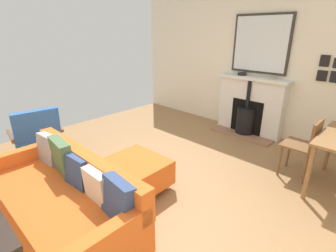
% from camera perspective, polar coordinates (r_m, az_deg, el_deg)
% --- Properties ---
extents(ground_plane, '(5.83, 5.70, 0.01)m').
position_cam_1_polar(ground_plane, '(3.30, -6.00, -14.24)').
color(ground_plane, olive).
extents(wall_left, '(0.12, 5.70, 2.83)m').
position_cam_1_polar(wall_left, '(5.09, 20.01, 14.39)').
color(wall_left, silver).
rests_on(wall_left, ground).
extents(fireplace, '(0.56, 1.33, 1.09)m').
position_cam_1_polar(fireplace, '(5.05, 18.06, 3.84)').
color(fireplace, '#93664C').
rests_on(fireplace, ground).
extents(mirror_over_mantel, '(0.04, 1.05, 1.02)m').
position_cam_1_polar(mirror_over_mantel, '(4.98, 20.32, 17.08)').
color(mirror_over_mantel, '#2D2823').
extents(mantel_bowl_near, '(0.16, 0.16, 0.05)m').
position_cam_1_polar(mantel_bowl_near, '(5.06, 16.49, 11.33)').
color(mantel_bowl_near, black).
rests_on(mantel_bowl_near, fireplace).
extents(mantel_bowl_far, '(0.11, 0.11, 0.04)m').
position_cam_1_polar(mantel_bowl_far, '(4.83, 22.58, 10.11)').
color(mantel_bowl_far, '#9E9384').
rests_on(mantel_bowl_far, fireplace).
extents(sofa, '(0.81, 1.92, 0.81)m').
position_cam_1_polar(sofa, '(2.77, -22.56, -14.76)').
color(sofa, '#B2B2B7').
rests_on(sofa, ground).
extents(ottoman, '(0.69, 0.74, 0.40)m').
position_cam_1_polar(ottoman, '(3.19, -7.35, -10.37)').
color(ottoman, '#B2B2B7').
rests_on(ottoman, ground).
extents(armchair_accent, '(0.75, 0.67, 0.87)m').
position_cam_1_polar(armchair_accent, '(4.15, -27.74, -1.34)').
color(armchair_accent, brown).
rests_on(armchair_accent, ground).
extents(dining_chair_near_fireplace, '(0.40, 0.40, 0.83)m').
position_cam_1_polar(dining_chair_near_fireplace, '(3.75, 28.93, -3.53)').
color(dining_chair_near_fireplace, brown).
rests_on(dining_chair_near_fireplace, ground).
extents(photo_gallery_row, '(0.02, 0.33, 0.40)m').
position_cam_1_polar(photo_gallery_row, '(4.66, 32.92, 10.69)').
color(photo_gallery_row, black).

